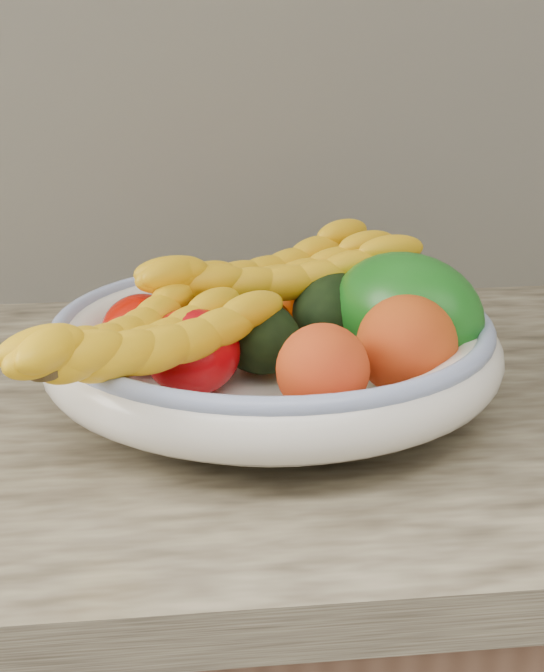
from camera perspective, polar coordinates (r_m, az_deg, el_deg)
The scene contains 13 objects.
fruit_bowl at distance 0.88m, azimuth 0.00°, elevation -0.71°, with size 0.39×0.39×0.08m.
clementine_back_left at distance 0.96m, azimuth -3.67°, elevation 1.31°, with size 0.06×0.06×0.05m, color #E94904.
clementine_back_right at distance 0.99m, azimuth 1.50°, elevation 1.97°, with size 0.05×0.05×0.05m, color #FF5D05.
clementine_back_mid at distance 0.92m, azimuth -0.38°, elevation 0.69°, with size 0.05×0.05×0.04m, color #EB4B04.
tomato_left at distance 0.89m, azimuth -7.17°, elevation 0.26°, with size 0.07×0.07×0.06m, color #AF0B00.
tomato_near_left at distance 0.83m, azimuth -4.46°, elevation -0.87°, with size 0.08×0.08×0.07m, color #B6050B.
avocado_center at distance 0.86m, azimuth -0.86°, elevation 0.03°, with size 0.06×0.09×0.06m, color black.
avocado_right at distance 0.93m, azimuth 3.43°, elevation 1.40°, with size 0.07×0.11×0.07m, color black.
green_mango at distance 0.89m, azimuth 7.47°, elevation 1.23°, with size 0.10×0.15×0.11m, color #105811.
peach_front at distance 0.78m, azimuth 2.83°, elevation -1.89°, with size 0.07×0.07×0.07m, color orange.
peach_right at distance 0.83m, azimuth 7.47°, elevation -0.52°, with size 0.08×0.08×0.08m, color orange.
banana_bunch_back at distance 0.93m, azimuth 0.14°, elevation 2.98°, with size 0.29×0.11×0.08m, color yellow, non-canonical shape.
banana_bunch_front at distance 0.78m, azimuth -7.44°, elevation -0.80°, with size 0.28×0.11×0.08m, color yellow, non-canonical shape.
Camera 1 is at (-0.10, 0.84, 1.25)m, focal length 55.00 mm.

